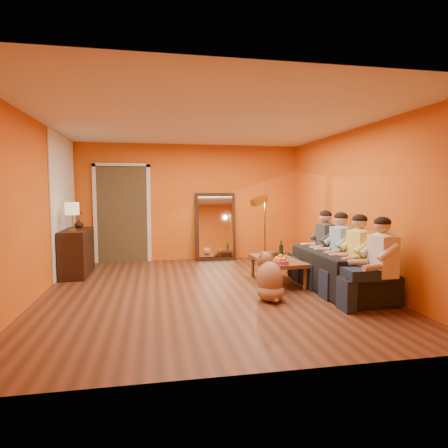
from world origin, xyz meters
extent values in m
cube|color=brown|center=(0.00, 0.00, 0.00)|extent=(5.00, 5.50, 0.00)
cube|color=white|center=(0.00, 0.00, 2.60)|extent=(5.00, 5.50, 0.00)
cube|color=#C95117|center=(0.00, 2.75, 1.30)|extent=(5.00, 0.00, 2.60)
cube|color=#C95117|center=(-2.50, 0.00, 1.30)|extent=(0.00, 5.50, 2.60)
cube|color=#C95117|center=(2.50, 0.00, 1.30)|extent=(0.00, 5.50, 2.60)
cube|color=white|center=(-2.48, 1.75, 1.30)|extent=(0.02, 1.90, 2.58)
cube|color=#3F2D19|center=(-1.50, 2.83, 1.05)|extent=(1.06, 0.30, 2.10)
cube|color=white|center=(-2.07, 2.71, 1.05)|extent=(0.08, 0.06, 2.20)
cube|color=white|center=(-0.93, 2.71, 1.05)|extent=(0.08, 0.06, 2.20)
cube|color=white|center=(-1.50, 2.71, 2.12)|extent=(1.22, 0.06, 0.08)
cube|color=black|center=(0.55, 2.63, 0.76)|extent=(0.92, 0.27, 1.51)
cube|color=white|center=(0.55, 2.59, 0.76)|extent=(0.78, 0.21, 1.35)
cube|color=black|center=(-2.24, 1.55, 0.42)|extent=(0.44, 1.18, 0.85)
imported|color=black|center=(2.00, -0.33, 0.31)|extent=(2.15, 0.84, 0.63)
cylinder|color=black|center=(1.27, 0.19, 0.58)|extent=(0.07, 0.07, 0.31)
imported|color=#B27F3F|center=(1.34, 0.36, 0.47)|extent=(0.11, 0.11, 0.10)
imported|color=black|center=(1.40, 0.59, 0.43)|extent=(0.43, 0.39, 0.03)
imported|color=black|center=(1.04, 0.04, 0.43)|extent=(0.22, 0.26, 0.02)
imported|color=red|center=(1.05, 0.05, 0.45)|extent=(0.22, 0.28, 0.02)
imported|color=black|center=(1.04, 0.03, 0.47)|extent=(0.27, 0.30, 0.02)
imported|color=black|center=(-2.24, 1.80, 0.94)|extent=(0.17, 0.17, 0.18)
camera|label=1|loc=(-0.81, -5.72, 1.55)|focal=30.00mm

